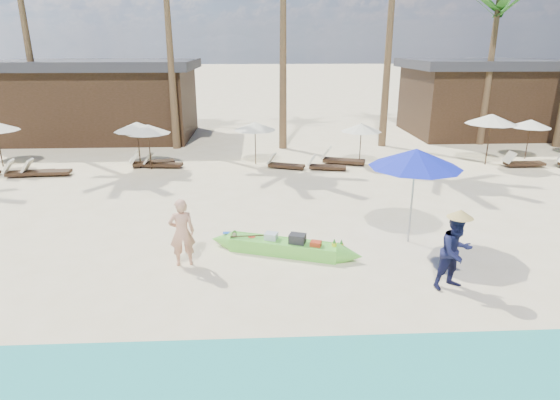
{
  "coord_description": "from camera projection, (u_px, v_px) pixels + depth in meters",
  "views": [
    {
      "loc": [
        0.81,
        -9.85,
        5.15
      ],
      "look_at": [
        1.4,
        2.0,
        1.18
      ],
      "focal_mm": 30.0,
      "sensor_mm": 36.0,
      "label": 1
    }
  ],
  "objects": [
    {
      "name": "ground",
      "position": [
        225.0,
        276.0,
        10.93
      ],
      "size": [
        240.0,
        240.0,
        0.0
      ],
      "primitive_type": "plane",
      "color": "beige",
      "rests_on": "ground"
    },
    {
      "name": "green_canoe",
      "position": [
        284.0,
        247.0,
        12.03
      ],
      "size": [
        4.35,
        1.75,
        0.57
      ],
      "rotation": [
        0.0,
        0.0,
        -0.33
      ],
      "color": "#5DC53C",
      "rests_on": "ground"
    },
    {
      "name": "tourist",
      "position": [
        182.0,
        232.0,
        11.23
      ],
      "size": [
        0.69,
        0.52,
        1.7
      ],
      "primitive_type": "imported",
      "rotation": [
        0.0,
        0.0,
        3.34
      ],
      "color": "tan",
      "rests_on": "ground"
    },
    {
      "name": "vendor_green",
      "position": [
        456.0,
        252.0,
        10.15
      ],
      "size": [
        1.0,
        0.88,
        1.72
      ],
      "primitive_type": "imported",
      "rotation": [
        0.0,
        0.0,
        0.32
      ],
      "color": "#15183C",
      "rests_on": "ground"
    },
    {
      "name": "blue_umbrella",
      "position": [
        416.0,
        158.0,
        12.07
      ],
      "size": [
        2.41,
        2.41,
        2.6
      ],
      "color": "#99999E",
      "rests_on": "ground"
    },
    {
      "name": "lounger_3_right",
      "position": [
        26.0,
        172.0,
        19.02
      ],
      "size": [
        1.93,
        0.82,
        0.64
      ],
      "rotation": [
        0.0,
        0.0,
        0.13
      ],
      "color": "#331F15",
      "rests_on": "ground"
    },
    {
      "name": "resort_parasol_4",
      "position": [
        137.0,
        127.0,
        19.88
      ],
      "size": [
        1.94,
        1.94,
        2.0
      ],
      "color": "#331F15",
      "rests_on": "ground"
    },
    {
      "name": "lounger_4_left",
      "position": [
        45.0,
        171.0,
        19.11
      ],
      "size": [
        1.87,
        0.65,
        0.63
      ],
      "rotation": [
        0.0,
        0.0,
        0.05
      ],
      "color": "#331F15",
      "rests_on": "ground"
    },
    {
      "name": "lounger_4_right",
      "position": [
        150.0,
        162.0,
        20.6
      ],
      "size": [
        1.99,
        1.13,
        0.65
      ],
      "rotation": [
        0.0,
        0.0,
        0.31
      ],
      "color": "#331F15",
      "rests_on": "ground"
    },
    {
      "name": "resort_parasol_5",
      "position": [
        148.0,
        129.0,
        19.63
      ],
      "size": [
        1.88,
        1.88,
        1.94
      ],
      "color": "#331F15",
      "rests_on": "ground"
    },
    {
      "name": "lounger_5_left",
      "position": [
        162.0,
        164.0,
        20.39
      ],
      "size": [
        1.68,
        0.67,
        0.56
      ],
      "rotation": [
        0.0,
        0.0,
        -0.1
      ],
      "color": "#331F15",
      "rests_on": "ground"
    },
    {
      "name": "resort_parasol_6",
      "position": [
        255.0,
        126.0,
        20.51
      ],
      "size": [
        1.85,
        1.85,
        1.91
      ],
      "color": "#331F15",
      "rests_on": "ground"
    },
    {
      "name": "lounger_6_left",
      "position": [
        284.0,
        164.0,
        20.27
      ],
      "size": [
        1.71,
        1.02,
        0.56
      ],
      "rotation": [
        0.0,
        0.0,
        -0.34
      ],
      "color": "#331F15",
      "rests_on": "ground"
    },
    {
      "name": "lounger_6_right",
      "position": [
        325.0,
        166.0,
        20.04
      ],
      "size": [
        1.72,
        0.81,
        0.56
      ],
      "rotation": [
        0.0,
        0.0,
        -0.19
      ],
      "color": "#331F15",
      "rests_on": "ground"
    },
    {
      "name": "resort_parasol_7",
      "position": [
        361.0,
        127.0,
        20.5
      ],
      "size": [
        1.79,
        1.79,
        1.85
      ],
      "color": "#331F15",
      "rests_on": "ground"
    },
    {
      "name": "lounger_7_left",
      "position": [
        341.0,
        159.0,
        20.99
      ],
      "size": [
        2.03,
        1.18,
        0.66
      ],
      "rotation": [
        0.0,
        0.0,
        -0.32
      ],
      "color": "#331F15",
      "rests_on": "ground"
    },
    {
      "name": "lounger_7_right",
      "position": [
        423.0,
        161.0,
        20.67
      ],
      "size": [
        1.87,
        0.88,
        0.61
      ],
      "rotation": [
        0.0,
        0.0,
        -0.19
      ],
      "color": "#331F15",
      "rests_on": "ground"
    },
    {
      "name": "resort_parasol_8",
      "position": [
        492.0,
        119.0,
        20.37
      ],
      "size": [
        2.19,
        2.19,
        2.26
      ],
      "color": "#331F15",
      "rests_on": "ground"
    },
    {
      "name": "lounger_8_left",
      "position": [
        419.0,
        161.0,
        20.78
      ],
      "size": [
        1.74,
        1.02,
        0.56
      ],
      "rotation": [
        0.0,
        0.0,
        -0.33
      ],
      "color": "#331F15",
      "rests_on": "ground"
    },
    {
      "name": "resort_parasol_9",
      "position": [
        531.0,
        124.0,
        21.48
      ],
      "size": [
        1.8,
        1.8,
        1.85
      ],
      "color": "#331F15",
      "rests_on": "ground"
    },
    {
      "name": "lounger_9_left",
      "position": [
        522.0,
        162.0,
        20.52
      ],
      "size": [
        1.78,
        0.58,
        0.6
      ],
      "rotation": [
        0.0,
        0.0,
        0.02
      ],
      "color": "#331F15",
      "rests_on": "ground"
    },
    {
      "name": "palm_6",
      "position": [
        499.0,
        3.0,
        23.04
      ],
      "size": [
        2.08,
        2.08,
        8.51
      ],
      "color": "brown",
      "rests_on": "ground"
    },
    {
      "name": "pavilion_west",
      "position": [
        101.0,
        99.0,
        26.43
      ],
      "size": [
        10.8,
        6.6,
        4.3
      ],
      "color": "#331F15",
      "rests_on": "ground"
    },
    {
      "name": "pavilion_east",
      "position": [
        481.0,
        97.0,
        27.46
      ],
      "size": [
        8.8,
        6.6,
        4.3
      ],
      "color": "#331F15",
      "rests_on": "ground"
    }
  ]
}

